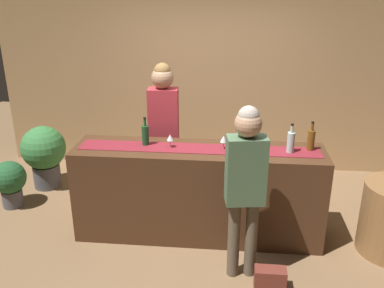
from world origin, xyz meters
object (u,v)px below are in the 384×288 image
Objects in this scene: wine_bottle_green at (145,135)px; customer_sipping at (246,177)px; wine_glass_mid_counter at (170,138)px; handbag at (270,279)px; wine_bottle_clear at (291,142)px; potted_plant_tall at (44,153)px; bartender at (164,121)px; wine_bottle_amber at (311,140)px; wine_glass_near_customer at (223,139)px; potted_plant_small at (10,181)px.

customer_sipping is (1.02, -0.70, -0.10)m from wine_bottle_green.
handbag is at bearing -40.35° from wine_glass_mid_counter.
handbag is (-0.20, -0.84, -1.00)m from wine_bottle_clear.
wine_bottle_green is at bearing -29.60° from potted_plant_tall.
bartender reaches higher than potted_plant_tall.
wine_bottle_amber is at bearing 39.13° from customer_sipping.
wine_glass_near_customer is at bearing 177.90° from wine_bottle_clear.
wine_bottle_green is (-1.47, 0.06, 0.00)m from wine_bottle_clear.
wine_bottle_clear is at bearing -0.77° from wine_glass_mid_counter.
wine_glass_mid_counter is 2.20m from potted_plant_small.
wine_glass_mid_counter is 0.25× the size of potted_plant_small.
wine_bottle_clear is 0.17× the size of bartender.
wine_bottle_green is 0.18× the size of customer_sipping.
potted_plant_small is 2.09× the size of handbag.
customer_sipping reaches higher than wine_bottle_green.
customer_sipping is 3.08m from potted_plant_tall.
customer_sipping is 1.96× the size of potted_plant_tall.
customer_sipping reaches higher than wine_glass_mid_counter.
wine_bottle_clear reaches higher than handbag.
handbag is at bearing -32.28° from potted_plant_tall.
wine_bottle_clear is 2.10× the size of wine_glass_mid_counter.
wine_glass_near_customer is at bearing -8.06° from potted_plant_small.
customer_sipping is (-0.45, -0.64, -0.10)m from wine_bottle_clear.
customer_sipping is 3.04m from potted_plant_small.
wine_bottle_amber is 0.23m from wine_bottle_clear.
wine_bottle_green is at bearing 169.88° from wine_glass_mid_counter.
handbag is at bearing -103.32° from wine_bottle_clear.
wine_glass_mid_counter is at bearing -10.12° from wine_bottle_green.
wine_bottle_amber is 0.87m from wine_glass_near_customer.
handbag is (1.17, -1.43, -0.99)m from bartender.
wine_bottle_clear is at bearing 153.76° from bartender.
potted_plant_tall reaches higher than handbag.
potted_plant_small is at bearing 151.34° from customer_sipping.
wine_glass_near_customer is 0.08× the size of bartender.
wine_glass_mid_counter is at bearing -10.39° from potted_plant_small.
customer_sipping reaches higher than potted_plant_tall.
wine_bottle_clear reaches higher than potted_plant_tall.
wine_bottle_amber is 3.41m from potted_plant_tall.
bartender is (-1.58, 0.51, -0.01)m from wine_bottle_amber.
wine_bottle_green is at bearing 136.97° from customer_sipping.
wine_bottle_amber reaches higher than wine_glass_near_customer.
wine_bottle_amber is 0.17× the size of bartender.
wine_glass_near_customer is 0.90m from bartender.
wine_glass_mid_counter is at bearing 130.56° from customer_sipping.
potted_plant_tall is (-2.37, 0.93, -0.62)m from wine_glass_near_customer.
wine_bottle_green is 0.36× the size of potted_plant_tall.
wine_bottle_amber is at bearing 66.14° from handbag.
wine_bottle_green is at bearing 144.62° from handbag.
wine_bottle_green is 1.08× the size of handbag.
wine_bottle_clear is (-0.21, -0.08, 0.00)m from wine_bottle_amber.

